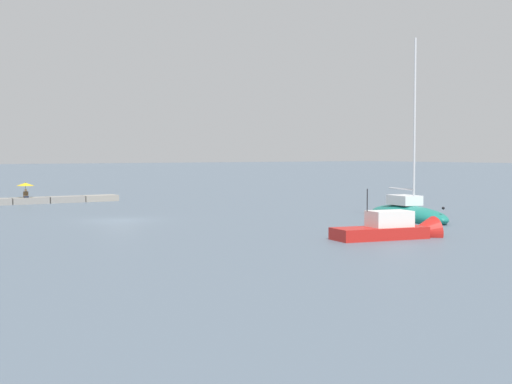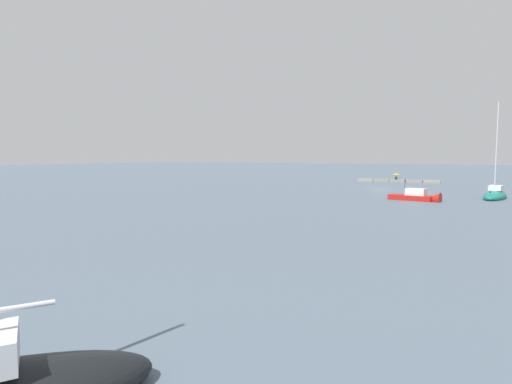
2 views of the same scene
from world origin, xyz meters
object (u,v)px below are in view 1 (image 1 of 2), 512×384
Objects in this scene: person_seated_brown_left at (26,195)px; umbrella_open_yellow at (25,184)px; sailboat_teal_mid at (408,214)px; motorboat_red_near at (395,232)px.

person_seated_brown_left is 0.50× the size of umbrella_open_yellow.
person_seated_brown_left is at bearing -50.32° from sailboat_teal_mid.
sailboat_teal_mid is (-15.79, 28.94, -1.28)m from umbrella_open_yellow.
umbrella_open_yellow is 0.12× the size of sailboat_teal_mid.
person_seated_brown_left is 0.06× the size of sailboat_teal_mid.
sailboat_teal_mid is (-15.81, 28.79, -0.40)m from person_seated_brown_left.
umbrella_open_yellow is 32.99m from sailboat_teal_mid.
umbrella_open_yellow is (-0.01, -0.15, 0.87)m from person_seated_brown_left.
motorboat_red_near reaches higher than umbrella_open_yellow.
sailboat_teal_mid is at bearing 118.63° from umbrella_open_yellow.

